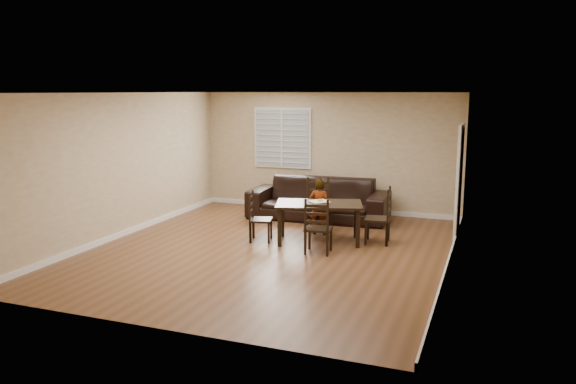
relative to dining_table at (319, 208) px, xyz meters
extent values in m
plane|color=brown|center=(-0.63, -0.81, -0.63)|extent=(7.00, 7.00, 0.00)
cube|color=#D2B58E|center=(-0.63, 2.69, 0.72)|extent=(6.00, 0.04, 2.70)
cube|color=#D2B58E|center=(-0.63, -4.31, 0.72)|extent=(6.00, 0.04, 2.70)
cube|color=#D2B58E|center=(-3.63, -0.81, 0.72)|extent=(0.04, 7.00, 2.70)
cube|color=#D2B58E|center=(2.37, -0.81, 0.72)|extent=(0.04, 7.00, 2.70)
cube|color=white|center=(-0.63, -0.81, 2.07)|extent=(6.00, 7.00, 0.04)
cube|color=white|center=(-1.73, 2.64, 1.02)|extent=(1.40, 0.08, 1.40)
cube|color=white|center=(2.34, 1.39, 0.39)|extent=(0.06, 0.94, 2.05)
cylinder|color=#332114|center=(2.31, 1.09, 0.32)|extent=(0.06, 0.06, 0.02)
cube|color=white|center=(-0.63, 2.68, -0.58)|extent=(6.00, 0.03, 0.10)
cube|color=white|center=(-3.62, -0.81, -0.58)|extent=(0.03, 7.00, 0.10)
cube|color=white|center=(2.35, -0.81, -0.58)|extent=(0.03, 7.00, 0.10)
cube|color=black|center=(0.00, 0.00, 0.07)|extent=(1.73, 1.28, 0.04)
cube|color=black|center=(-0.56, -0.54, -0.29)|extent=(0.09, 0.09, 0.68)
cube|color=black|center=(0.77, -0.14, -0.29)|extent=(0.09, 0.09, 0.68)
cube|color=black|center=(-0.77, 0.14, -0.29)|extent=(0.09, 0.09, 0.68)
cube|color=black|center=(0.56, 0.54, -0.29)|extent=(0.09, 0.09, 0.68)
cube|color=black|center=(-0.25, 0.83, -0.19)|extent=(0.61, 0.60, 0.04)
cube|color=black|center=(-0.34, 1.01, -0.11)|extent=(0.44, 0.24, 1.04)
cube|color=black|center=(-0.35, 0.58, -0.42)|extent=(0.06, 0.06, 0.43)
cube|color=black|center=(0.01, 0.75, -0.42)|extent=(0.06, 0.06, 0.43)
cube|color=black|center=(-0.52, 0.91, -0.42)|extent=(0.06, 0.06, 0.43)
cube|color=black|center=(-0.15, 1.09, -0.42)|extent=(0.06, 0.06, 0.43)
cube|color=black|center=(0.20, -0.67, -0.22)|extent=(0.48, 0.45, 0.04)
cube|color=black|center=(0.22, -0.86, -0.15)|extent=(0.44, 0.09, 0.97)
cube|color=black|center=(0.37, -0.48, -0.44)|extent=(0.04, 0.04, 0.40)
cube|color=black|center=(0.00, -0.52, -0.44)|extent=(0.04, 0.04, 0.40)
cube|color=black|center=(0.41, -0.83, -0.44)|extent=(0.04, 0.04, 0.40)
cube|color=black|center=(0.04, -0.87, -0.44)|extent=(0.04, 0.04, 0.40)
cube|color=black|center=(-1.02, -0.31, -0.24)|extent=(0.48, 0.50, 0.04)
cube|color=black|center=(-1.19, -0.35, -0.17)|extent=(0.14, 0.41, 0.92)
cube|color=black|center=(-0.81, -0.44, -0.45)|extent=(0.05, 0.05, 0.38)
cube|color=black|center=(-0.90, -0.09, -0.45)|extent=(0.05, 0.05, 0.38)
cube|color=black|center=(-1.13, -0.52, -0.45)|extent=(0.05, 0.05, 0.38)
cube|color=black|center=(-1.22, -0.18, -0.45)|extent=(0.05, 0.05, 0.38)
cube|color=black|center=(1.02, 0.31, -0.19)|extent=(0.48, 0.51, 0.04)
cube|color=black|center=(1.21, 0.33, -0.12)|extent=(0.09, 0.46, 1.03)
cube|color=black|center=(0.81, 0.49, -0.42)|extent=(0.05, 0.05, 0.42)
cube|color=black|center=(0.85, 0.09, -0.42)|extent=(0.05, 0.05, 0.42)
cube|color=black|center=(1.18, 0.53, -0.42)|extent=(0.05, 0.05, 0.42)
cube|color=black|center=(1.22, 0.13, -0.42)|extent=(0.05, 0.05, 0.42)
imported|color=gray|center=(-0.16, 0.54, -0.10)|extent=(0.42, 0.30, 1.07)
cube|color=beige|center=(-0.05, 0.17, 0.09)|extent=(0.47, 0.47, 0.00)
torus|color=#CB8E48|center=(-0.03, 0.17, 0.11)|extent=(0.11, 0.11, 0.03)
torus|color=silver|center=(-0.03, 0.17, 0.12)|extent=(0.09, 0.09, 0.02)
imported|color=black|center=(-0.57, 1.80, -0.20)|extent=(3.02, 1.28, 0.87)
camera|label=1|loc=(2.97, -9.54, 2.10)|focal=35.00mm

